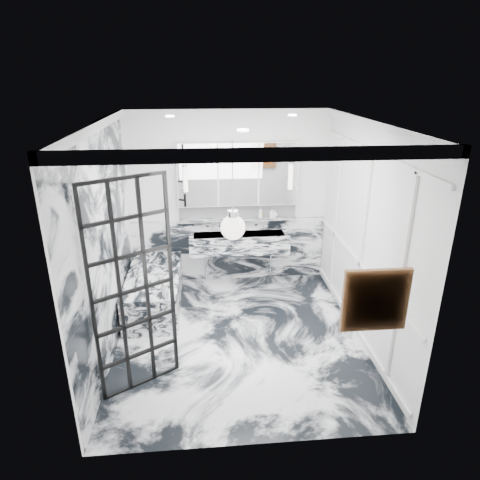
{
  "coord_description": "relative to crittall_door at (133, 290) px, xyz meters",
  "views": [
    {
      "loc": [
        -0.41,
        -4.86,
        3.31
      ],
      "look_at": [
        0.07,
        0.5,
        1.19
      ],
      "focal_mm": 32.0,
      "sensor_mm": 36.0,
      "label": 1
    }
  ],
  "objects": [
    {
      "name": "wall_right",
      "position": [
        2.76,
        0.82,
        0.21
      ],
      "size": [
        0.0,
        3.6,
        3.6
      ],
      "primitive_type": "plane",
      "rotation": [
        1.57,
        0.0,
        -1.57
      ],
      "color": "white",
      "rests_on": "floor"
    },
    {
      "name": "artwork",
      "position": [
        2.2,
        -0.94,
        0.3
      ],
      "size": [
        0.48,
        0.05,
        0.48
      ],
      "primitive_type": "cube",
      "color": "#CF4A15",
      "rests_on": "wall_front"
    },
    {
      "name": "subway_tile",
      "position": [
        1.31,
        2.6,
        0.01
      ],
      "size": [
        1.9,
        0.03,
        0.23
      ],
      "primitive_type": "cube",
      "color": "white",
      "rests_on": "wall_back"
    },
    {
      "name": "amber_bottle",
      "position": [
        1.7,
        2.53,
        -0.05
      ],
      "size": [
        0.04,
        0.04,
        0.1
      ],
      "primitive_type": "cylinder",
      "color": "#8C5919",
      "rests_on": "ledge"
    },
    {
      "name": "crittall_door",
      "position": [
        0.0,
        0.0,
        0.0
      ],
      "size": [
        0.77,
        0.49,
        2.38
      ],
      "primitive_type": null,
      "rotation": [
        0.0,
        0.0,
        0.55
      ],
      "color": "black",
      "rests_on": "floor"
    },
    {
      "name": "face_pot",
      "position": [
        1.26,
        2.53,
        -0.03
      ],
      "size": [
        0.15,
        0.15,
        0.15
      ],
      "primitive_type": "sphere",
      "color": "white",
      "rests_on": "ledge"
    },
    {
      "name": "soap_bottle_b",
      "position": [
        1.87,
        2.53,
        -0.01
      ],
      "size": [
        0.08,
        0.08,
        0.17
      ],
      "primitive_type": "imported",
      "rotation": [
        0.0,
        0.0,
        -0.01
      ],
      "color": "#4C4C51",
      "rests_on": "ledge"
    },
    {
      "name": "flower_vase",
      "position": [
        0.21,
        1.04,
        -0.58
      ],
      "size": [
        0.08,
        0.08,
        0.12
      ],
      "primitive_type": "cylinder",
      "color": "silver",
      "rests_on": "bathtub"
    },
    {
      "name": "ledge",
      "position": [
        1.31,
        2.54,
        -0.12
      ],
      "size": [
        1.9,
        0.14,
        0.04
      ],
      "primitive_type": "cube",
      "color": "silver",
      "rests_on": "wall_back"
    },
    {
      "name": "sconce_right",
      "position": [
        2.13,
        2.45,
        0.59
      ],
      "size": [
        0.07,
        0.07,
        0.4
      ],
      "primitive_type": "cylinder",
      "color": "white",
      "rests_on": "mirror_cabinet"
    },
    {
      "name": "sconce_left",
      "position": [
        0.49,
        2.45,
        0.59
      ],
      "size": [
        0.07,
        0.07,
        0.4
      ],
      "primitive_type": "cylinder",
      "color": "white",
      "rests_on": "mirror_cabinet"
    },
    {
      "name": "wall_front",
      "position": [
        1.16,
        -0.98,
        0.21
      ],
      "size": [
        3.6,
        0.0,
        3.6
      ],
      "primitive_type": "plane",
      "rotation": [
        -1.57,
        0.0,
        0.0
      ],
      "color": "white",
      "rests_on": "floor"
    },
    {
      "name": "pendant_light",
      "position": [
        1.03,
        -0.24,
        0.75
      ],
      "size": [
        0.24,
        0.24,
        0.24
      ],
      "primitive_type": "sphere",
      "color": "white",
      "rests_on": "ceiling"
    },
    {
      "name": "soap_bottle_a",
      "position": [
        1.68,
        2.53,
        -0.01
      ],
      "size": [
        0.08,
        0.08,
        0.19
      ],
      "primitive_type": "imported",
      "rotation": [
        0.0,
        0.0,
        0.05
      ],
      "color": "#8C5919",
      "rests_on": "ledge"
    },
    {
      "name": "mirror_cabinet",
      "position": [
        1.31,
        2.55,
        0.63
      ],
      "size": [
        1.9,
        0.16,
        1.0
      ],
      "primitive_type": "cube",
      "color": "white",
      "rests_on": "wall_back"
    },
    {
      "name": "soap_bottle_c",
      "position": [
        1.91,
        2.53,
        -0.03
      ],
      "size": [
        0.12,
        0.12,
        0.14
      ],
      "primitive_type": "imported",
      "rotation": [
        0.0,
        0.0,
        -0.08
      ],
      "color": "silver",
      "rests_on": "ledge"
    },
    {
      "name": "trough_sink",
      "position": [
        1.31,
        2.38,
        -0.46
      ],
      "size": [
        1.6,
        0.45,
        0.3
      ],
      "primitive_type": "cube",
      "color": "silver",
      "rests_on": "wall_back"
    },
    {
      "name": "wall_left",
      "position": [
        -0.44,
        0.82,
        0.21
      ],
      "size": [
        0.0,
        3.6,
        3.6
      ],
      "primitive_type": "plane",
      "rotation": [
        1.57,
        0.0,
        1.57
      ],
      "color": "white",
      "rests_on": "floor"
    },
    {
      "name": "bathtub",
      "position": [
        -0.01,
        1.72,
        -0.92
      ],
      "size": [
        0.75,
        1.65,
        0.55
      ],
      "primitive_type": "cube",
      "color": "silver",
      "rests_on": "floor"
    },
    {
      "name": "panel_molding",
      "position": [
        2.74,
        0.82,
        0.11
      ],
      "size": [
        0.03,
        3.4,
        2.3
      ],
      "primitive_type": "cube",
      "color": "white",
      "rests_on": "floor"
    },
    {
      "name": "floor",
      "position": [
        1.16,
        0.82,
        -1.19
      ],
      "size": [
        3.6,
        3.6,
        0.0
      ],
      "primitive_type": "plane",
      "color": "white",
      "rests_on": "ground"
    },
    {
      "name": "wall_back",
      "position": [
        1.16,
        2.62,
        0.21
      ],
      "size": [
        3.6,
        0.0,
        3.6
      ],
      "primitive_type": "plane",
      "rotation": [
        1.57,
        0.0,
        0.0
      ],
      "color": "white",
      "rests_on": "floor"
    },
    {
      "name": "ceiling",
      "position": [
        1.16,
        0.82,
        1.61
      ],
      "size": [
        3.6,
        3.6,
        0.0
      ],
      "primitive_type": "plane",
      "rotation": [
        3.14,
        0.0,
        0.0
      ],
      "color": "white",
      "rests_on": "wall_back"
    },
    {
      "name": "marble_clad_back",
      "position": [
        1.16,
        2.6,
        -0.67
      ],
      "size": [
        3.18,
        0.05,
        1.05
      ],
      "primitive_type": "cube",
      "color": "white",
      "rests_on": "floor"
    },
    {
      "name": "marble_clad_left",
      "position": [
        -0.42,
        0.82,
        0.15
      ],
      "size": [
        0.02,
        3.56,
        2.68
      ],
      "primitive_type": "cube",
      "color": "white",
      "rests_on": "floor"
    }
  ]
}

